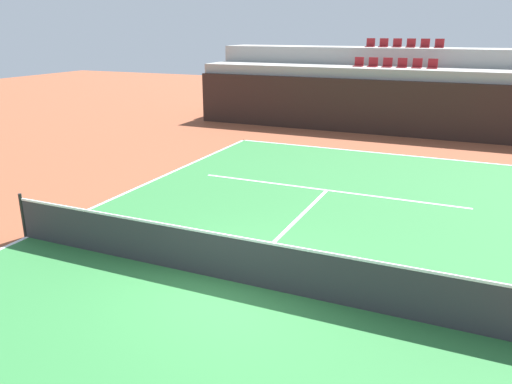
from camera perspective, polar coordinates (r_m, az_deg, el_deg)
name	(u,v)px	position (r m, az deg, el deg)	size (l,w,h in m)	color
ground_plane	(234,282)	(10.01, -2.53, -10.11)	(80.00, 80.00, 0.00)	brown
court_surface	(234,282)	(10.00, -2.53, -10.08)	(11.00, 24.00, 0.01)	#2D7238
baseline_far	(366,152)	(20.77, 12.34, 4.47)	(11.00, 0.10, 0.00)	white
sideline_left	(28,237)	(13.16, -24.38, -4.63)	(0.10, 24.00, 0.00)	white
service_line_far	(327,190)	(15.55, 8.01, 0.21)	(8.26, 0.10, 0.00)	white
centre_service_line	(291,226)	(12.68, 3.93, -3.82)	(0.10, 6.40, 0.00)	white
back_wall	(386,108)	(24.18, 14.44, 9.16)	(19.06, 0.30, 2.49)	black
stands_tier_lower	(391,99)	(25.47, 15.03, 10.07)	(19.06, 2.40, 2.96)	#9E9E99
stands_tier_upper	(400,86)	(27.78, 15.95, 11.48)	(19.06, 2.40, 3.80)	#9E9E99
seating_row_lower	(395,65)	(25.41, 15.37, 13.68)	(3.85, 0.44, 0.44)	maroon
seating_row_upper	(404,45)	(27.74, 16.35, 15.65)	(3.85, 0.44, 0.44)	maroon
tennis_net	(233,258)	(9.78, -2.57, -7.48)	(11.08, 0.08, 1.07)	black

